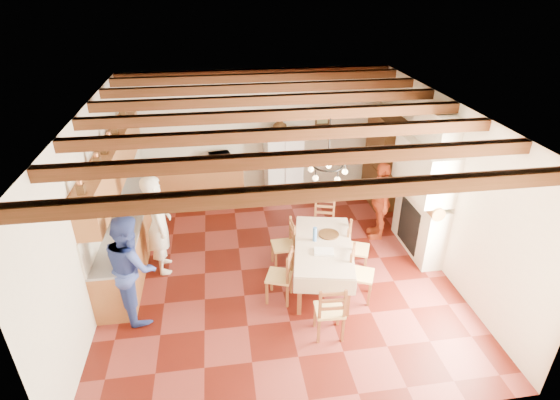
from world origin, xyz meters
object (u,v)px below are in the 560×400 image
Objects in this scene: hutch at (382,160)px; person_woman_red at (380,200)px; person_woman_blue at (131,267)px; chair_left_near at (279,275)px; microwave at (220,159)px; chair_left_far at (283,245)px; chair_right_far at (357,248)px; dining_table at (323,248)px; chair_right_near at (361,274)px; person_man at (159,224)px; refrigerator at (283,165)px; chair_end_far at (324,224)px; chair_end_near at (330,309)px.

hutch is 1.59m from person_woman_red.
person_woman_blue is (-5.12, -3.12, -0.18)m from hutch.
microwave is at bearing -147.65° from chair_left_near.
chair_left_far is 2.67m from person_woman_blue.
chair_right_far is 0.54× the size of person_woman_blue.
hutch is 6.00m from person_woman_blue.
microwave is at bearing 169.44° from hutch.
person_woman_blue is at bearing -174.47° from dining_table.
chair_right_near and chair_right_far have the same top height.
person_woman_red is (4.27, 0.50, -0.12)m from person_man.
refrigerator is at bearing -54.16° from person_man.
chair_left_near is 1.00× the size of chair_end_far.
microwave reaches higher than chair_end_far.
person_man is at bearing -138.91° from refrigerator.
chair_right_far is at bearing -117.54° from chair_end_near.
refrigerator is 1.73× the size of chair_end_far.
hutch reaches higher than chair_left_near.
refrigerator is 3.65m from person_man.
refrigerator is at bearing 39.35° from chair_right_far.
chair_end_near reaches higher than dining_table.
chair_right_near reaches higher than dining_table.
chair_end_far is 1.99× the size of microwave.
chair_right_near and chair_end_near have the same top height.
chair_left_near is (-0.80, -0.31, -0.24)m from dining_table.
chair_end_far is 0.58× the size of person_woman_red.
chair_left_far is 1.00× the size of chair_right_near.
hutch is 2.23× the size of chair_left_near.
chair_end_near is 3.35m from person_man.
dining_table is (0.17, -3.39, -0.11)m from refrigerator.
person_man is 1.06× the size of person_woman_blue.
person_woman_blue reaches higher than dining_table.
person_woman_blue reaches higher than chair_left_far.
chair_right_far is at bearing -77.56° from refrigerator.
chair_end_far is at bearing -136.43° from hutch.
chair_end_far is at bearing 47.30° from chair_right_far.
dining_table is 1.25m from chair_end_near.
chair_left_far is 1.00× the size of chair_right_far.
refrigerator reaches higher than chair_right_near.
chair_left_near is at bearing -128.68° from person_man.
chair_right_near is 1.00× the size of chair_end_far.
chair_left_near is 2.34m from person_man.
chair_right_far and chair_end_far have the same top height.
dining_table is 0.86m from chair_left_far.
person_woman_blue is (-2.29, 0.01, 0.41)m from chair_left_near.
chair_end_near is 0.58× the size of person_woman_red.
chair_end_near is 1.00× the size of chair_end_far.
chair_right_near is at bearing -168.87° from chair_right_far.
chair_left_near is at bearing -102.86° from refrigerator.
chair_end_far reaches higher than dining_table.
chair_end_far is (-1.73, -1.64, -0.59)m from hutch.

